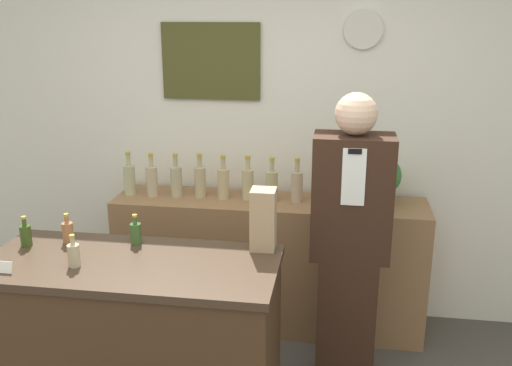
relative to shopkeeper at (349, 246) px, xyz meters
The scene contains 21 objects.
back_wall 1.17m from the shopkeeper, 126.73° to the left, with size 5.20×0.09×2.70m.
back_shelf 0.88m from the shopkeeper, 133.18° to the left, with size 2.10×0.45×0.92m.
display_counter 1.28m from the shopkeeper, 150.74° to the right, with size 1.45×0.64×0.97m.
shopkeeper is the anchor object (origin of this frame).
potted_plant 0.67m from the shopkeeper, 71.55° to the left, with size 0.25×0.25×0.32m.
paper_bag 0.62m from the shopkeeper, 142.58° to the right, with size 0.13×0.13×0.32m.
price_card_left 1.80m from the shopkeeper, 153.35° to the right, with size 0.09×0.02×0.06m.
counter_bottle_0 1.75m from the shopkeeper, 163.64° to the right, with size 0.06×0.06×0.16m.
counter_bottle_1 1.54m from the shopkeeper, 164.09° to the right, with size 0.06×0.06×0.16m.
counter_bottle_2 1.49m from the shopkeeper, 152.23° to the right, with size 0.06×0.06×0.16m.
counter_bottle_3 1.19m from the shopkeeper, 161.28° to the right, with size 0.06×0.06×0.16m.
shelf_bottle_0 1.61m from the shopkeeper, 159.59° to the left, with size 0.08×0.08×0.30m.
shelf_bottle_1 1.46m from the shopkeeper, 157.73° to the left, with size 0.08×0.08×0.30m.
shelf_bottle_2 1.32m from the shopkeeper, 154.06° to the left, with size 0.08×0.08×0.30m.
shelf_bottle_3 1.18m from the shopkeeper, 149.99° to the left, with size 0.08×0.08×0.30m.
shelf_bottle_4 1.03m from the shopkeeper, 146.09° to the left, with size 0.08×0.08×0.30m.
shelf_bottle_5 0.91m from the shopkeeper, 139.48° to the left, with size 0.08×0.08×0.30m.
shelf_bottle_6 0.78m from the shopkeeper, 132.66° to the left, with size 0.08×0.08×0.30m.
shelf_bottle_7 0.69m from the shopkeeper, 121.49° to the left, with size 0.08×0.08×0.30m.
shelf_bottle_8 0.61m from the shopkeeper, 108.23° to the left, with size 0.08×0.08×0.30m.
shelf_bottle_9 0.59m from the shopkeeper, 92.03° to the left, with size 0.08×0.08×0.30m.
Camera 1 is at (0.56, -1.88, 2.14)m, focal length 40.00 mm.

